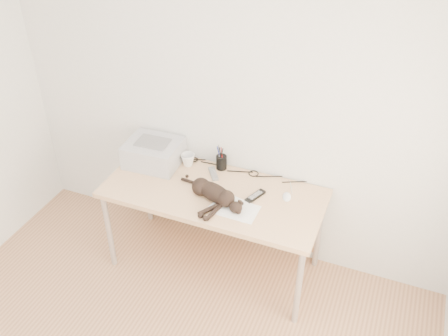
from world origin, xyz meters
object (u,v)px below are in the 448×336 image
at_px(cat, 212,193).
at_px(mug, 188,160).
at_px(mouse, 287,196).
at_px(printer, 154,153).
at_px(desk, 218,199).
at_px(pen_cup, 221,162).

relative_size(cat, mug, 5.28).
bearing_deg(cat, mouse, 43.52).
xyz_separation_m(printer, mouse, (1.08, -0.03, -0.08)).
bearing_deg(desk, cat, -80.20).
relative_size(mug, mouse, 1.01).
bearing_deg(mug, desk, -24.81).
height_order(cat, mug, cat).
height_order(printer, pen_cup, pen_cup).
xyz_separation_m(cat, mouse, (0.48, 0.22, -0.04)).
bearing_deg(cat, desk, 118.84).
bearing_deg(mug, cat, -43.07).
relative_size(printer, pen_cup, 2.03).
xyz_separation_m(pen_cup, mouse, (0.57, -0.16, -0.04)).
height_order(desk, cat, cat).
bearing_deg(pen_cup, mug, -166.76).
xyz_separation_m(desk, mouse, (0.51, 0.04, 0.15)).
height_order(printer, cat, printer).
bearing_deg(cat, pen_cup, 121.78).
distance_m(pen_cup, mouse, 0.59).
height_order(desk, printer, printer).
bearing_deg(mouse, pen_cup, 148.08).
bearing_deg(mouse, cat, -171.79).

